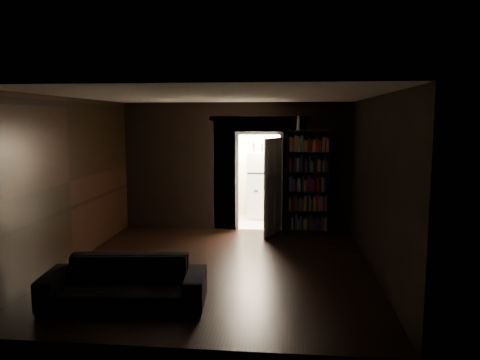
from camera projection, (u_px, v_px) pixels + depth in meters
The scene contains 9 objects.
ground at pixel (218, 268), 7.73m from camera, with size 5.50×5.50×0.00m, color black.
room_walls at pixel (226, 161), 8.57m from camera, with size 5.02×5.61×2.84m.
kitchen_alcove at pixel (262, 170), 11.34m from camera, with size 2.20×1.80×2.60m.
sofa at pixel (124, 275), 6.14m from camera, with size 2.11×0.91×0.81m, color black.
bookshelf at pixel (307, 182), 9.99m from camera, with size 0.90×0.32×2.20m, color black.
refrigerator at pixel (263, 185), 11.54m from camera, with size 0.74×0.68×1.65m, color white.
door at pixel (273, 187), 9.81m from camera, with size 0.85×0.05×2.05m, color silver.
figurine at pixel (298, 123), 9.79m from camera, with size 0.10×0.10×0.31m, color silver.
bottles at pixel (262, 146), 11.32m from camera, with size 0.71×0.09×0.29m, color black.
Camera 1 is at (1.11, -7.40, 2.45)m, focal length 35.00 mm.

